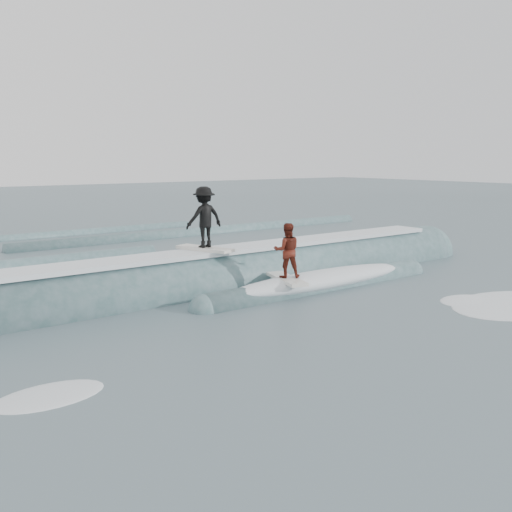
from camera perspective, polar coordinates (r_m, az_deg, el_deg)
ground at (r=14.68m, az=12.94°, el=-7.13°), size 160.00×160.00×0.00m
breaking_wave at (r=19.19m, az=-0.95°, el=-2.75°), size 22.69×4.00×2.44m
surfer_black at (r=18.19m, az=-5.20°, el=3.71°), size 1.26×2.07×2.03m
surfer_red at (r=17.48m, az=3.11°, el=0.25°), size 1.08×2.07×1.78m
far_swells at (r=28.46m, az=-17.75°, el=0.83°), size 38.68×8.65×0.80m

